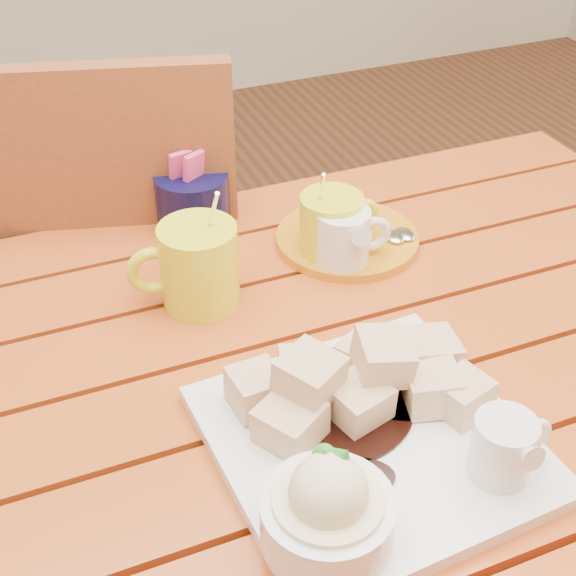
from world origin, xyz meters
name	(u,v)px	position (x,y,z in m)	size (l,w,h in m)	color
table	(308,438)	(0.00, 0.00, 0.64)	(1.20, 0.79, 0.75)	#A33515
dessert_plate	(365,442)	(-0.01, -0.14, 0.78)	(0.30, 0.30, 0.12)	white
coffee_mug_left	(197,265)	(-0.07, 0.16, 0.80)	(0.13, 0.09, 0.15)	yellow
coffee_mug_right	(333,226)	(0.11, 0.19, 0.80)	(0.11, 0.08, 0.13)	yellow
cream_pitcher	(344,238)	(0.12, 0.16, 0.79)	(0.10, 0.08, 0.08)	white
sugar_caddy	(192,197)	(-0.02, 0.34, 0.79)	(0.10, 0.10, 0.11)	black
orange_saucer	(349,238)	(0.15, 0.21, 0.76)	(0.19, 0.19, 0.02)	orange
chair_far	(98,292)	(-0.15, 0.52, 0.54)	(0.57, 0.57, 0.97)	brown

